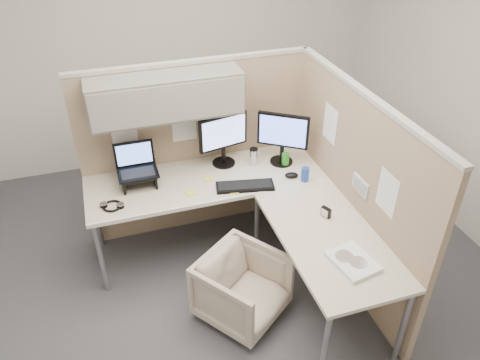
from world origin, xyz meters
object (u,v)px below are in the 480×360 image
object	(u,v)px
office_chair	(243,286)
keyboard	(245,186)
desk	(248,205)
monitor_left	(223,136)

from	to	relation	value
office_chair	keyboard	bearing A→B (deg)	33.97
desk	office_chair	xyz separation A→B (m)	(-0.19, -0.45, -0.39)
office_chair	keyboard	world-z (taller)	keyboard
monitor_left	desk	bearing A→B (deg)	-99.08
monitor_left	keyboard	world-z (taller)	monitor_left
office_chair	desk	bearing A→B (deg)	30.82
desk	office_chair	bearing A→B (deg)	-112.90
desk	office_chair	distance (m)	0.63
desk	monitor_left	world-z (taller)	monitor_left
office_chair	monitor_left	bearing A→B (deg)	44.71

